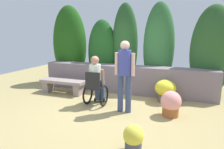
% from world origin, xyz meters
% --- Properties ---
extents(ground_plane, '(12.62, 12.62, 0.00)m').
position_xyz_m(ground_plane, '(0.00, 0.00, 0.00)').
color(ground_plane, tan).
extents(stone_retaining_wall, '(5.57, 0.52, 0.89)m').
position_xyz_m(stone_retaining_wall, '(0.00, 1.60, 0.44)').
color(stone_retaining_wall, slate).
rests_on(stone_retaining_wall, ground).
extents(hedge_backdrop, '(6.29, 1.04, 2.95)m').
position_xyz_m(hedge_backdrop, '(-0.17, 2.25, 1.40)').
color(hedge_backdrop, '#1F5416').
rests_on(hedge_backdrop, ground).
extents(stone_bench, '(1.50, 0.43, 0.44)m').
position_xyz_m(stone_bench, '(-1.83, 0.80, 0.29)').
color(stone_bench, gray).
rests_on(stone_bench, ground).
extents(person_in_wheelchair, '(0.53, 0.66, 1.33)m').
position_xyz_m(person_in_wheelchair, '(-0.39, 0.21, 0.62)').
color(person_in_wheelchair, black).
rests_on(person_in_wheelchair, ground).
extents(person_standing_companion, '(0.49, 0.30, 1.73)m').
position_xyz_m(person_standing_companion, '(0.47, -0.02, 1.00)').
color(person_standing_companion, '#3A4770').
rests_on(person_standing_companion, ground).
extents(flower_pot_purple_near, '(0.34, 0.34, 0.46)m').
position_xyz_m(flower_pot_purple_near, '(1.09, -1.60, 0.24)').
color(flower_pot_purple_near, '#47485A').
rests_on(flower_pot_purple_near, ground).
extents(flower_pot_terracotta_by_wall, '(0.58, 0.58, 0.63)m').
position_xyz_m(flower_pot_terracotta_by_wall, '(1.35, 1.07, 0.34)').
color(flower_pot_terracotta_by_wall, '#5D5249').
rests_on(flower_pot_terracotta_by_wall, ground).
extents(flower_pot_red_accent, '(0.47, 0.47, 0.60)m').
position_xyz_m(flower_pot_red_accent, '(1.56, 0.10, 0.30)').
color(flower_pot_red_accent, '#A4582A').
rests_on(flower_pot_red_accent, ground).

